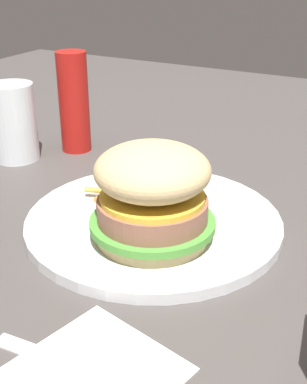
% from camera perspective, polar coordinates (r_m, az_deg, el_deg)
% --- Properties ---
extents(ground_plane, '(1.60, 1.60, 0.00)m').
position_cam_1_polar(ground_plane, '(0.57, -2.05, -4.03)').
color(ground_plane, '#47423F').
extents(plate, '(0.28, 0.28, 0.01)m').
position_cam_1_polar(plate, '(0.57, 0.00, -3.29)').
color(plate, silver).
rests_on(plate, ground_plane).
extents(sandwich, '(0.13, 0.13, 0.10)m').
position_cam_1_polar(sandwich, '(0.50, -0.12, -0.20)').
color(sandwich, tan).
rests_on(sandwich, plate).
extents(fries_pile, '(0.09, 0.10, 0.01)m').
position_cam_1_polar(fries_pile, '(0.61, -3.00, -0.00)').
color(fries_pile, gold).
rests_on(fries_pile, plate).
extents(napkin, '(0.13, 0.13, 0.00)m').
position_cam_1_polar(napkin, '(0.40, -6.73, -19.30)').
color(napkin, white).
rests_on(napkin, ground_plane).
extents(fork, '(0.17, 0.03, 0.00)m').
position_cam_1_polar(fork, '(0.39, -6.54, -19.12)').
color(fork, silver).
rests_on(fork, napkin).
extents(drink_glass, '(0.06, 0.06, 0.11)m').
position_cam_1_polar(drink_glass, '(0.76, -15.19, 7.17)').
color(drink_glass, silver).
rests_on(drink_glass, ground_plane).
extents(ketchup_bottle, '(0.04, 0.04, 0.15)m').
position_cam_1_polar(ketchup_bottle, '(0.77, -8.81, 9.78)').
color(ketchup_bottle, '#B21914').
rests_on(ketchup_bottle, ground_plane).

